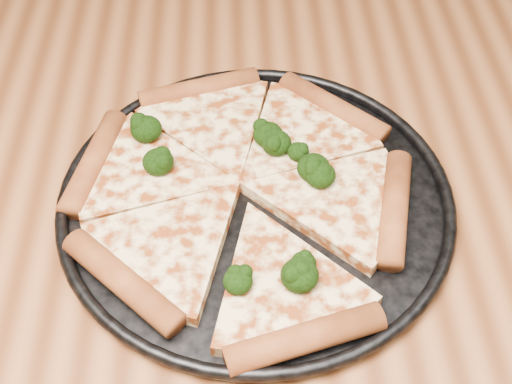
{
  "coord_description": "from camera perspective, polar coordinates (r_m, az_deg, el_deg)",
  "views": [
    {
      "loc": [
        0.11,
        -0.33,
        1.21
      ],
      "look_at": [
        0.12,
        0.05,
        0.77
      ],
      "focal_mm": 47.11,
      "sensor_mm": 36.0,
      "label": 1
    }
  ],
  "objects": [
    {
      "name": "pizza",
      "position": [
        0.59,
        -1.28,
        0.37
      ],
      "size": [
        0.31,
        0.34,
        0.02
      ],
      "rotation": [
        0.0,
        0.0,
        0.29
      ],
      "color": "#FCDC9A",
      "rests_on": "pizza_pan"
    },
    {
      "name": "pizza_pan",
      "position": [
        0.59,
        -0.0,
        -0.53
      ],
      "size": [
        0.35,
        0.35,
        0.02
      ],
      "color": "black",
      "rests_on": "dining_table"
    },
    {
      "name": "broccoli_florets",
      "position": [
        0.58,
        -0.05,
        1.18
      ],
      "size": [
        0.18,
        0.2,
        0.02
      ],
      "color": "black",
      "rests_on": "pizza"
    },
    {
      "name": "dining_table",
      "position": [
        0.65,
        -10.59,
        -10.04
      ],
      "size": [
        1.2,
        0.9,
        0.75
      ],
      "color": "#98572F",
      "rests_on": "ground"
    }
  ]
}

